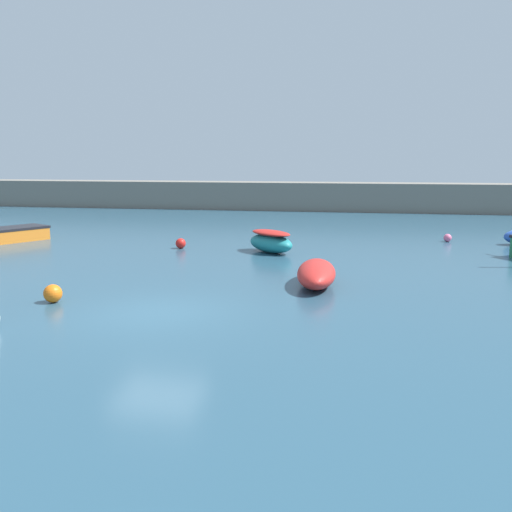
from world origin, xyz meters
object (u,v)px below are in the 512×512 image
at_px(mooring_buoy_orange, 53,293).
at_px(rowboat_white_midwater, 316,273).
at_px(rowboat_with_red_cover, 271,241).
at_px(mooring_buoy_pink, 448,238).
at_px(mooring_buoy_red, 181,243).

bearing_deg(mooring_buoy_orange, rowboat_white_midwater, 26.63).
xyz_separation_m(rowboat_with_red_cover, mooring_buoy_orange, (-4.78, -10.07, -0.23)).
bearing_deg(mooring_buoy_orange, mooring_buoy_pink, 49.06).
xyz_separation_m(mooring_buoy_orange, mooring_buoy_red, (0.46, 10.40, -0.03)).
xyz_separation_m(mooring_buoy_orange, mooring_buoy_pink, (13.01, 14.99, -0.07)).
bearing_deg(mooring_buoy_red, rowboat_white_midwater, -44.16).
bearing_deg(mooring_buoy_pink, mooring_buoy_orange, -130.94).
bearing_deg(mooring_buoy_pink, rowboat_with_red_cover, -149.08).
relative_size(rowboat_white_midwater, mooring_buoy_red, 7.28).
xyz_separation_m(rowboat_white_midwater, mooring_buoy_red, (-6.91, 6.71, -0.17)).
bearing_deg(rowboat_white_midwater, mooring_buoy_pink, -29.97).
relative_size(rowboat_white_midwater, mooring_buoy_pink, 8.68).
bearing_deg(rowboat_white_midwater, mooring_buoy_red, 42.41).
xyz_separation_m(rowboat_white_midwater, mooring_buoy_orange, (-7.36, -3.69, -0.14)).
bearing_deg(mooring_buoy_red, mooring_buoy_pink, 20.10).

